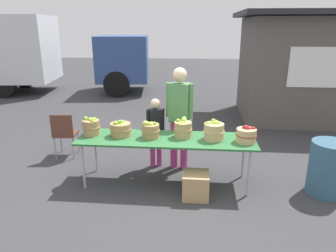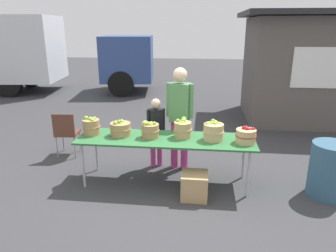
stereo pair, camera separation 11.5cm
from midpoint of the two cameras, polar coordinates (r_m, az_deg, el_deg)
name	(u,v)px [view 1 (the left image)]	position (r m, az deg, el deg)	size (l,w,h in m)	color
ground_plane	(166,182)	(5.10, -0.97, -10.17)	(40.00, 40.00, 0.00)	#38383A
market_table	(166,140)	(4.81, -1.01, -2.64)	(2.70, 0.76, 0.75)	#2D6B38
apple_basket_green_0	(91,127)	(5.06, -14.45, -0.11)	(0.28, 0.28, 0.29)	#A87F51
apple_basket_green_1	(121,129)	(4.93, -9.28, -0.54)	(0.33, 0.33, 0.26)	#A87F51
apple_basket_green_2	(150,130)	(4.80, -3.91, -0.70)	(0.28, 0.28, 0.27)	#A87F51
apple_basket_green_3	(183,129)	(4.80, 2.04, -0.50)	(0.28, 0.28, 0.30)	tan
apple_basket_green_4	(214,131)	(4.74, 7.65, -0.86)	(0.32, 0.32, 0.30)	tan
apple_basket_red_0	(246,135)	(4.73, 13.39, -1.56)	(0.31, 0.31, 0.25)	tan
vendor_adult	(179,111)	(5.25, 1.45, 2.77)	(0.46, 0.28, 1.75)	#CC3F8C
child_customer	(156,127)	(5.39, -2.89, -0.26)	(0.30, 0.25, 1.23)	#CC3F8C
box_truck	(24,52)	(12.90, -24.94, 12.14)	(7.90, 3.07, 2.75)	silver
food_kiosk	(303,66)	(9.04, 23.02, 9.99)	(3.51, 2.91, 2.74)	#59514C
folding_chair	(64,132)	(6.18, -18.83, -0.96)	(0.43, 0.43, 0.86)	brown
trash_barrel	(329,168)	(5.16, 26.65, -6.90)	(0.57, 0.57, 0.81)	#335972
produce_crate	(196,185)	(4.63, 4.33, -10.69)	(0.38, 0.38, 0.38)	tan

